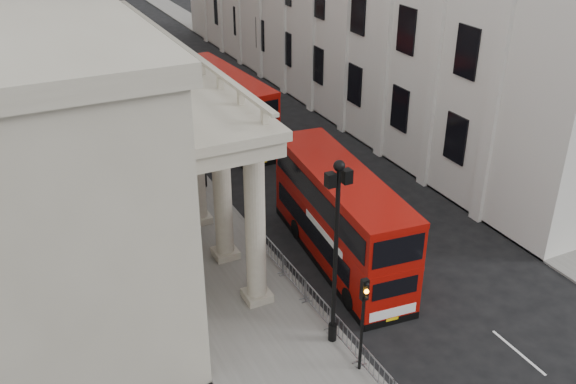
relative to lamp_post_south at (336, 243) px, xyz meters
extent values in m
cube|color=slate|center=(-2.40, 26.00, -4.85)|extent=(6.00, 140.00, 0.12)
cube|color=slate|center=(14.10, 26.00, -4.85)|extent=(3.00, 140.00, 0.12)
cube|color=slate|center=(0.55, 26.00, -4.84)|extent=(0.20, 140.00, 0.14)
cube|color=#A29B88|center=(-9.90, 14.00, 1.09)|extent=(9.00, 28.00, 12.00)
cylinder|color=black|center=(0.00, 0.00, -4.39)|extent=(0.36, 0.36, 0.80)
cylinder|color=black|center=(0.00, 0.00, -0.79)|extent=(0.18, 0.18, 8.00)
sphere|color=black|center=(0.00, 0.00, 3.31)|extent=(0.44, 0.44, 0.44)
cube|color=black|center=(0.35, 0.00, 2.81)|extent=(0.35, 0.35, 0.55)
cube|color=black|center=(-0.35, 0.00, 2.81)|extent=(0.35, 0.35, 0.55)
cylinder|color=black|center=(0.00, 16.00, -4.39)|extent=(0.36, 0.36, 0.80)
cylinder|color=black|center=(0.00, 16.00, -0.79)|extent=(0.18, 0.18, 8.00)
sphere|color=black|center=(0.00, 16.00, 3.31)|extent=(0.44, 0.44, 0.44)
cube|color=black|center=(0.35, 16.00, 2.81)|extent=(0.35, 0.35, 0.55)
cube|color=black|center=(-0.35, 16.00, 2.81)|extent=(0.35, 0.35, 0.55)
cylinder|color=black|center=(0.00, 32.00, -4.39)|extent=(0.36, 0.36, 0.80)
cylinder|color=black|center=(0.00, 32.00, -0.79)|extent=(0.18, 0.18, 8.00)
sphere|color=black|center=(0.00, 32.00, 3.31)|extent=(0.44, 0.44, 0.44)
cube|color=black|center=(0.35, 32.00, 2.81)|extent=(0.35, 0.35, 0.55)
cube|color=black|center=(-0.35, 32.00, 2.81)|extent=(0.35, 0.35, 0.55)
cylinder|color=black|center=(0.10, -2.00, -3.09)|extent=(0.12, 0.12, 3.40)
cube|color=black|center=(0.10, -2.00, -0.94)|extent=(0.28, 0.22, 0.90)
sphere|color=black|center=(0.10, -2.13, -0.64)|extent=(0.18, 0.18, 0.18)
sphere|color=orange|center=(0.10, -2.13, -0.94)|extent=(0.18, 0.18, 0.18)
sphere|color=black|center=(0.10, -2.13, -1.24)|extent=(0.18, 0.18, 0.18)
cube|color=gray|center=(0.25, -2.95, -4.24)|extent=(0.50, 2.30, 1.10)
cube|color=gray|center=(0.25, -0.60, -4.24)|extent=(0.50, 2.30, 1.10)
cube|color=gray|center=(0.25, 1.75, -4.24)|extent=(0.50, 2.30, 1.10)
cube|color=gray|center=(0.25, 4.10, -4.24)|extent=(0.50, 2.30, 1.10)
cube|color=gray|center=(0.25, 6.45, -4.24)|extent=(0.50, 2.30, 1.10)
cube|color=#960C06|center=(3.45, 5.41, -3.46)|extent=(3.83, 11.53, 2.16)
cube|color=#960C06|center=(3.45, 5.41, -1.22)|extent=(3.83, 11.53, 1.89)
cube|color=#960C06|center=(3.45, 5.41, -0.14)|extent=(3.87, 11.58, 0.27)
cube|color=black|center=(3.45, 5.41, -4.72)|extent=(3.85, 11.53, 0.38)
cube|color=black|center=(3.45, 5.41, -3.19)|extent=(3.67, 9.39, 1.08)
cube|color=black|center=(3.45, 5.41, -1.11)|extent=(3.82, 10.90, 1.19)
cube|color=white|center=(2.88, -0.21, -4.21)|extent=(2.26, 0.29, 0.49)
cube|color=yellow|center=(2.88, -0.22, -4.57)|extent=(0.59, 0.10, 0.14)
cylinder|color=black|center=(1.84, 1.62, -4.37)|extent=(0.45, 1.11, 1.08)
cylinder|color=black|center=(4.26, 1.37, -4.37)|extent=(0.45, 1.11, 1.08)
cylinder|color=black|center=(2.51, 8.16, -4.37)|extent=(0.45, 1.11, 1.08)
cylinder|color=black|center=(4.93, 7.91, -4.37)|extent=(0.45, 1.11, 1.08)
cube|color=#AB0E07|center=(4.15, 22.89, -3.45)|extent=(3.48, 11.54, 2.17)
cube|color=#AB0E07|center=(4.15, 22.89, -1.20)|extent=(3.48, 11.54, 1.90)
cube|color=#AB0E07|center=(4.15, 22.89, -0.12)|extent=(3.53, 11.58, 0.27)
cube|color=black|center=(4.15, 22.89, -4.72)|extent=(3.50, 11.54, 0.38)
cube|color=black|center=(4.15, 22.89, -3.18)|extent=(3.40, 9.38, 1.08)
cube|color=black|center=(4.15, 22.89, -1.09)|extent=(3.50, 10.89, 1.19)
cube|color=white|center=(4.54, 17.22, -4.21)|extent=(2.27, 0.22, 0.49)
cube|color=yellow|center=(4.54, 17.21, -4.56)|extent=(0.60, 0.08, 0.14)
cylinder|color=black|center=(3.20, 18.86, -4.37)|extent=(0.42, 1.10, 1.08)
cylinder|color=black|center=(5.64, 19.03, -4.37)|extent=(0.42, 1.10, 1.08)
cylinder|color=black|center=(2.75, 25.45, -4.37)|extent=(0.42, 1.10, 1.08)
cylinder|color=black|center=(5.19, 25.62, -4.37)|extent=(0.42, 1.10, 1.08)
imported|color=black|center=(-3.52, 9.35, -4.01)|extent=(0.66, 0.53, 1.57)
imported|color=#2A2422|center=(-4.22, 14.03, -3.94)|extent=(0.94, 0.80, 1.70)
imported|color=black|center=(-1.17, 13.43, -3.99)|extent=(0.93, 0.81, 1.60)
camera|label=1|loc=(-11.04, -18.18, 13.21)|focal=40.00mm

